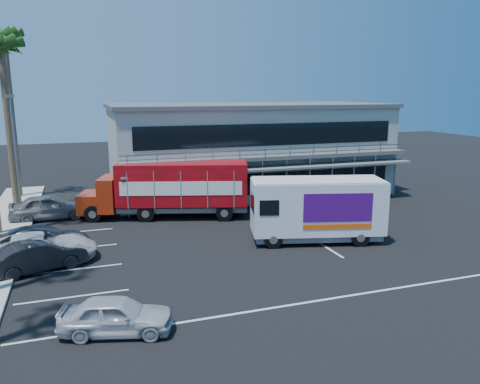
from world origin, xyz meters
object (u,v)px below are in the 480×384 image
object	(u,v)px
white_van	(317,209)
parked_car_a	(116,315)
parked_car_b	(38,256)
red_truck	(171,187)

from	to	relation	value
white_van	parked_car_a	bearing A→B (deg)	-133.87
parked_car_a	parked_car_b	distance (m)	7.80
parked_car_a	parked_car_b	size ratio (longest dim) A/B	0.90
white_van	parked_car_b	distance (m)	14.54
red_truck	parked_car_a	xyz separation A→B (m)	(-4.77, -14.72, -1.37)
red_truck	parked_car_b	xyz separation A→B (m)	(-7.77, -7.52, -1.32)
white_van	parked_car_a	xyz separation A→B (m)	(-11.49, -6.97, -1.22)
white_van	parked_car_b	bearing A→B (deg)	-166.01
red_truck	white_van	distance (m)	10.26
white_van	parked_car_a	distance (m)	13.50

